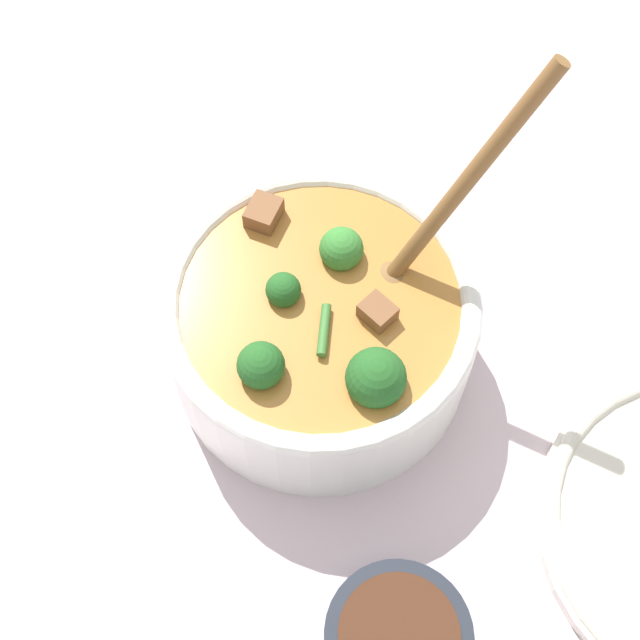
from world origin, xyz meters
The scene contains 3 objects.
ground_plane centered at (0.00, 0.00, 0.00)m, with size 4.00×4.00×0.00m, color silver.
stew_bowl centered at (0.00, 0.00, 0.06)m, with size 0.23×0.28×0.26m.
condiment_bowl centered at (0.22, -0.07, 0.02)m, with size 0.10×0.10×0.04m.
Camera 1 is at (0.27, -0.16, 0.64)m, focal length 50.00 mm.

